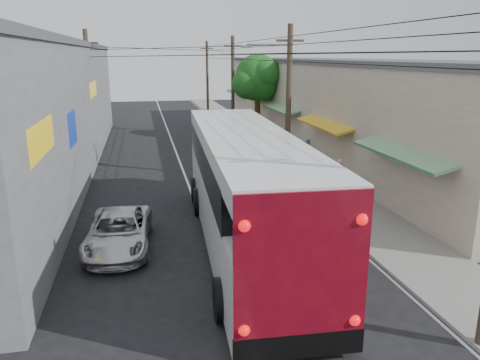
% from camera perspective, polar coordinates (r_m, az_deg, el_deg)
% --- Properties ---
extents(ground, '(120.00, 120.00, 0.00)m').
position_cam_1_polar(ground, '(12.19, 0.25, -17.31)').
color(ground, black).
rests_on(ground, ground).
extents(sidewalk, '(3.00, 80.00, 0.12)m').
position_cam_1_polar(sidewalk, '(31.95, 4.17, 3.31)').
color(sidewalk, slate).
rests_on(sidewalk, ground).
extents(building_right, '(7.09, 40.00, 6.25)m').
position_cam_1_polar(building_right, '(34.82, 10.57, 9.22)').
color(building_right, beige).
rests_on(building_right, ground).
extents(building_left, '(7.20, 36.00, 7.25)m').
position_cam_1_polar(building_left, '(28.92, -24.66, 7.98)').
color(building_left, gray).
rests_on(building_left, ground).
extents(utility_poles, '(11.80, 45.28, 8.00)m').
position_cam_1_polar(utility_poles, '(30.94, -1.97, 10.58)').
color(utility_poles, '#473828').
rests_on(utility_poles, ground).
extents(street_tree, '(4.40, 4.00, 6.60)m').
position_cam_1_polar(street_tree, '(37.24, 2.29, 12.16)').
color(street_tree, '#3F2B19').
rests_on(street_tree, ground).
extents(coach_bus, '(3.74, 14.02, 4.00)m').
position_cam_1_polar(coach_bus, '(16.26, 0.59, -0.85)').
color(coach_bus, silver).
rests_on(coach_bus, ground).
extents(jeepney, '(2.39, 4.71, 1.27)m').
position_cam_1_polar(jeepney, '(16.69, -14.55, -6.12)').
color(jeepney, silver).
rests_on(jeepney, ground).
extents(parked_suv, '(2.78, 5.67, 1.59)m').
position_cam_1_polar(parked_suv, '(28.95, 1.93, 3.60)').
color(parked_suv, '#A6A6AF').
rests_on(parked_suv, ground).
extents(parked_car_mid, '(2.15, 4.51, 1.49)m').
position_cam_1_polar(parked_car_mid, '(32.19, 0.51, 4.68)').
color(parked_car_mid, '#29292E').
rests_on(parked_car_mid, ground).
extents(parked_car_far, '(1.95, 4.38, 1.40)m').
position_cam_1_polar(parked_car_far, '(38.27, -1.51, 6.26)').
color(parked_car_far, black).
rests_on(parked_car_far, ground).
extents(pedestrian_near, '(0.75, 0.63, 1.74)m').
position_cam_1_polar(pedestrian_near, '(22.29, 11.95, 0.33)').
color(pedestrian_near, pink).
rests_on(pedestrian_near, sidewalk).
extents(pedestrian_far, '(0.84, 0.75, 1.44)m').
position_cam_1_polar(pedestrian_far, '(28.91, 8.18, 3.53)').
color(pedestrian_far, '#8F9FD0').
rests_on(pedestrian_far, sidewalk).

